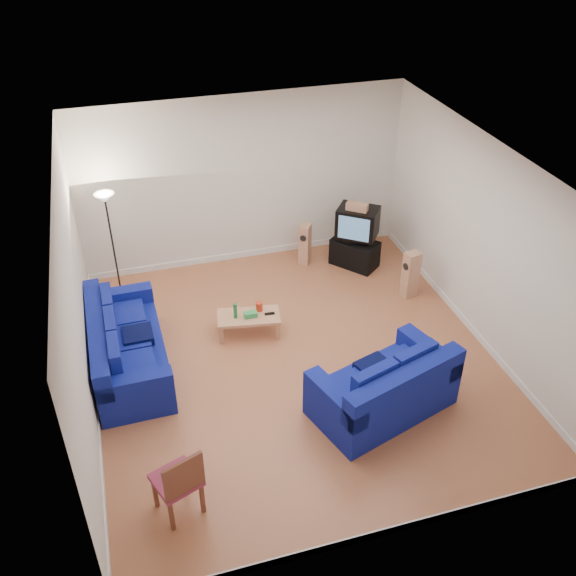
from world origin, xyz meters
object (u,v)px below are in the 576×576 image
object	(u,v)px
tv_stand	(355,253)
sofa_three_seat	(124,350)
coffee_table	(249,318)
television	(358,222)
sofa_loveseat	(385,391)

from	to	relation	value
tv_stand	sofa_three_seat	bearing A→B (deg)	-106.98
coffee_table	television	distance (m)	2.95
sofa_loveseat	television	bearing A→B (deg)	56.84
sofa_three_seat	tv_stand	world-z (taller)	sofa_three_seat
sofa_three_seat	sofa_loveseat	bearing A→B (deg)	59.33
sofa_loveseat	television	xyz separation A→B (m)	(1.05, 3.78, 0.53)
sofa_three_seat	sofa_loveseat	size ratio (longest dim) A/B	1.11
tv_stand	coffee_table	bearing A→B (deg)	-97.41
coffee_table	tv_stand	size ratio (longest dim) A/B	1.25
sofa_three_seat	coffee_table	world-z (taller)	sofa_three_seat
sofa_loveseat	tv_stand	bearing A→B (deg)	57.16
coffee_table	sofa_loveseat	bearing A→B (deg)	-57.97
tv_stand	television	bearing A→B (deg)	97.25
television	coffee_table	bearing A→B (deg)	-111.29
sofa_three_seat	television	distance (m)	4.84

